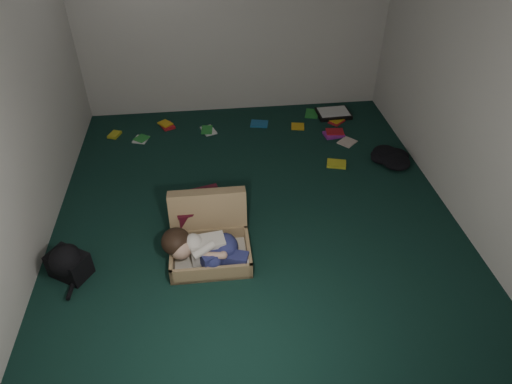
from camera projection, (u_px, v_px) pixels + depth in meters
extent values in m
plane|color=#0F2C25|center=(254.00, 210.00, 4.72)|extent=(4.50, 4.50, 0.00)
plane|color=silver|center=(234.00, 14.00, 5.68)|extent=(4.50, 0.00, 4.50)
plane|color=silver|center=(308.00, 305.00, 2.16)|extent=(4.50, 0.00, 4.50)
plane|color=silver|center=(12.00, 107.00, 3.73)|extent=(0.00, 4.50, 4.50)
plane|color=silver|center=(474.00, 83.00, 4.10)|extent=(0.00, 4.50, 4.50)
cube|color=tan|center=(211.00, 254.00, 4.11)|extent=(0.72, 0.51, 0.16)
cube|color=beige|center=(211.00, 257.00, 4.13)|extent=(0.65, 0.45, 0.02)
cube|color=tan|center=(208.00, 216.00, 4.26)|extent=(0.72, 0.22, 0.53)
cube|color=silver|center=(208.00, 249.00, 4.03)|extent=(0.33, 0.21, 0.22)
sphere|color=tan|center=(181.00, 248.00, 3.95)|extent=(0.19, 0.19, 0.19)
ellipsoid|color=black|center=(176.00, 241.00, 3.97)|extent=(0.26, 0.27, 0.22)
ellipsoid|color=navy|center=(225.00, 247.00, 4.05)|extent=(0.23, 0.27, 0.22)
cube|color=navy|center=(216.00, 257.00, 3.96)|extent=(0.30, 0.22, 0.14)
cube|color=navy|center=(234.00, 259.00, 3.99)|extent=(0.27, 0.19, 0.11)
sphere|color=white|center=(245.00, 257.00, 4.03)|extent=(0.11, 0.11, 0.11)
sphere|color=white|center=(246.00, 264.00, 3.98)|extent=(0.10, 0.10, 0.10)
cylinder|color=tan|center=(214.00, 255.00, 3.90)|extent=(0.19, 0.06, 0.07)
cube|color=#4A0F1B|center=(199.00, 214.00, 4.43)|extent=(0.54, 0.47, 0.31)
cube|color=#4A0F1B|center=(198.00, 201.00, 4.33)|extent=(0.56, 0.49, 0.02)
cube|color=black|center=(333.00, 114.00, 6.30)|extent=(0.46, 0.35, 0.06)
cube|color=white|center=(334.00, 112.00, 6.28)|extent=(0.41, 0.31, 0.01)
cube|color=gold|center=(115.00, 135.00, 5.88)|extent=(0.20, 0.15, 0.02)
cube|color=red|center=(168.00, 126.00, 6.05)|extent=(0.25, 0.24, 0.02)
cube|color=white|center=(209.00, 131.00, 5.97)|extent=(0.20, 0.23, 0.02)
cube|color=#1B5F96|center=(259.00, 124.00, 6.11)|extent=(0.21, 0.24, 0.02)
cube|color=gold|center=(298.00, 126.00, 6.05)|extent=(0.25, 0.23, 0.02)
cube|color=#268C32|center=(312.00, 114.00, 6.33)|extent=(0.21, 0.16, 0.02)
cube|color=purple|center=(334.00, 135.00, 5.88)|extent=(0.25, 0.24, 0.02)
cube|color=beige|center=(347.00, 142.00, 5.75)|extent=(0.18, 0.22, 0.02)
cube|color=gold|center=(336.00, 164.00, 5.35)|extent=(0.22, 0.24, 0.02)
cube|color=red|center=(337.00, 122.00, 6.15)|extent=(0.24, 0.22, 0.02)
cube|color=white|center=(141.00, 139.00, 5.79)|extent=(0.22, 0.18, 0.02)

